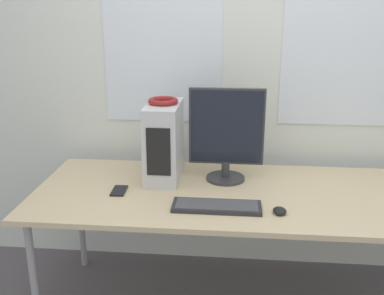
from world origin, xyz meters
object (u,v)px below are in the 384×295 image
Objects in this scene: headphones at (163,101)px; keyboard at (217,206)px; mouse at (280,211)px; cell_phone at (119,191)px; pc_tower at (164,141)px; monitor_main at (226,134)px.

headphones reaches higher than keyboard.
mouse is 0.58× the size of cell_phone.
headphones is 2.09× the size of mouse.
headphones is 0.55m from cell_phone.
keyboard reaches higher than cell_phone.
cell_phone is (-0.54, 0.16, -0.01)m from keyboard.
pc_tower is 0.79m from mouse.
pc_tower is 1.00× the size of keyboard.
monitor_main is 1.20× the size of keyboard.
mouse is (0.63, -0.42, -0.21)m from pc_tower.
mouse is at bearing -14.23° from cell_phone.
monitor_main reaches higher than cell_phone.
pc_tower is 2.62× the size of headphones.
keyboard is 5.52× the size of mouse.
keyboard is at bearing 174.90° from mouse.
mouse is (0.63, -0.42, -0.44)m from headphones.
monitor_main is 3.88× the size of cell_phone.
monitor_main is 0.47m from keyboard.
cell_phone is at bearing -133.04° from headphones.
pc_tower reaches higher than mouse.
mouse is at bearing -33.49° from pc_tower.
headphones is 0.68m from keyboard.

